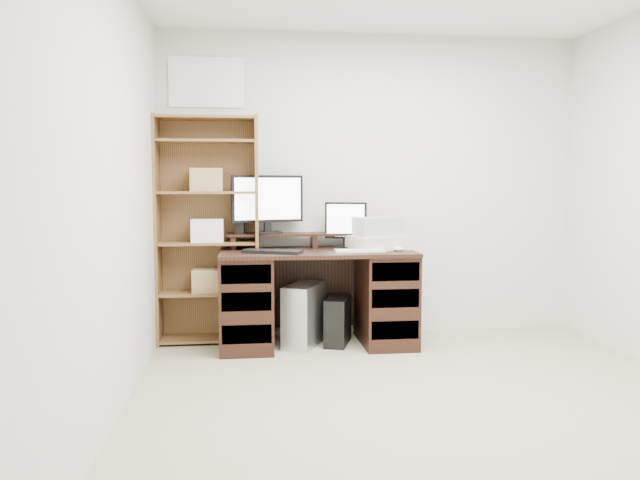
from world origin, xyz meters
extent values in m
cube|color=tan|center=(0.00, 0.00, -0.01)|extent=(3.50, 4.00, 0.02)
cube|color=silver|center=(0.00, 2.01, 1.25)|extent=(3.50, 0.02, 2.50)
cube|color=silver|center=(-1.76, 0.00, 1.25)|extent=(0.02, 4.00, 2.50)
cube|color=white|center=(-1.35, 1.99, 2.08)|extent=(0.60, 0.01, 0.40)
cube|color=black|center=(-0.50, 1.63, 0.73)|extent=(1.50, 0.70, 0.03)
cube|color=black|center=(-1.05, 1.63, 0.36)|extent=(0.40, 0.66, 0.72)
cube|color=black|center=(0.05, 1.63, 0.36)|extent=(0.40, 0.66, 0.72)
cube|color=black|center=(-0.50, 1.96, 0.40)|extent=(1.48, 0.02, 0.65)
cube|color=black|center=(-1.05, 1.30, 0.18)|extent=(0.36, 0.01, 0.14)
cube|color=black|center=(-1.05, 1.30, 0.42)|extent=(0.36, 0.01, 0.14)
cube|color=black|center=(-1.05, 1.30, 0.62)|extent=(0.36, 0.01, 0.14)
cube|color=black|center=(0.05, 1.30, 0.18)|extent=(0.36, 0.01, 0.14)
cube|color=black|center=(0.05, 1.30, 0.42)|extent=(0.36, 0.01, 0.14)
cube|color=black|center=(0.05, 1.30, 0.62)|extent=(0.36, 0.01, 0.14)
cube|color=black|center=(-1.15, 1.85, 0.80)|extent=(0.04, 0.20, 0.10)
cube|color=black|center=(-0.50, 1.85, 0.80)|extent=(0.04, 0.20, 0.10)
cube|color=black|center=(0.15, 1.85, 0.80)|extent=(0.04, 0.20, 0.10)
cube|color=black|center=(-0.50, 1.85, 0.86)|extent=(1.40, 0.22, 0.02)
cube|color=black|center=(-0.87, 1.82, 0.88)|extent=(0.22, 0.19, 0.02)
cube|color=black|center=(-0.87, 1.84, 0.94)|extent=(0.06, 0.04, 0.11)
cube|color=black|center=(-0.87, 1.84, 1.15)|extent=(0.58, 0.19, 0.37)
cube|color=white|center=(-0.87, 1.82, 1.15)|extent=(0.53, 0.14, 0.33)
cube|color=black|center=(-0.25, 1.77, 0.76)|extent=(0.19, 0.17, 0.01)
cube|color=black|center=(-0.25, 1.79, 0.81)|extent=(0.05, 0.04, 0.09)
cube|color=black|center=(-0.25, 1.79, 0.97)|extent=(0.33, 0.14, 0.29)
cube|color=white|center=(-0.25, 1.77, 0.97)|extent=(0.29, 0.10, 0.26)
cube|color=black|center=(-1.10, 1.86, 0.96)|extent=(0.08, 0.08, 0.18)
cube|color=black|center=(-0.85, 1.48, 0.76)|extent=(0.47, 0.30, 0.02)
cube|color=white|center=(-0.18, 1.50, 0.76)|extent=(0.38, 0.12, 0.02)
ellipsoid|color=white|center=(0.12, 1.51, 0.77)|extent=(0.10, 0.08, 0.03)
cube|color=beige|center=(-0.01, 1.67, 0.80)|extent=(0.50, 0.43, 0.11)
cube|color=#A1A5AC|center=(-0.01, 1.67, 0.93)|extent=(0.39, 0.32, 0.15)
cube|color=#B6B9BD|center=(-0.60, 1.65, 0.24)|extent=(0.40, 0.53, 0.48)
cube|color=black|center=(-0.33, 1.64, 0.19)|extent=(0.27, 0.41, 0.37)
cube|color=#19FF33|center=(-0.39, 1.47, 0.27)|extent=(0.01, 0.01, 0.01)
cube|color=brown|center=(-1.74, 1.83, 0.90)|extent=(0.02, 0.30, 1.80)
cube|color=brown|center=(-0.96, 1.83, 0.90)|extent=(0.02, 0.30, 1.80)
cube|color=brown|center=(-1.35, 1.97, 0.90)|extent=(0.80, 0.01, 1.80)
cube|color=brown|center=(-1.35, 1.83, 0.03)|extent=(0.75, 0.28, 0.02)
cube|color=brown|center=(-1.35, 1.83, 0.40)|extent=(0.75, 0.28, 0.02)
cube|color=brown|center=(-1.35, 1.83, 0.80)|extent=(0.75, 0.28, 0.02)
cube|color=brown|center=(-1.35, 1.83, 1.20)|extent=(0.75, 0.28, 0.02)
cube|color=brown|center=(-1.35, 1.83, 1.60)|extent=(0.75, 0.28, 0.02)
cube|color=brown|center=(-1.35, 1.83, 1.78)|extent=(0.75, 0.28, 0.02)
cube|color=#A07F54|center=(-1.35, 1.83, 0.50)|extent=(0.25, 0.20, 0.18)
cube|color=white|center=(-1.35, 1.83, 0.90)|extent=(0.25, 0.20, 0.18)
cube|color=#A07F54|center=(-1.35, 1.83, 1.30)|extent=(0.25, 0.20, 0.18)
camera|label=1|loc=(-1.05, -3.16, 1.27)|focal=35.00mm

